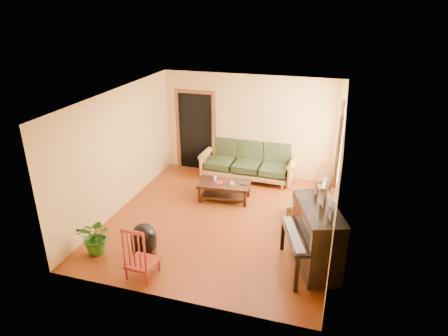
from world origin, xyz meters
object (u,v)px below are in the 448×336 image
(footstool, at_px, (144,242))
(sofa, at_px, (248,161))
(ceramic_crock, at_px, (326,184))
(armchair, at_px, (305,204))
(coffee_table, at_px, (224,191))
(potted_plant, at_px, (96,236))
(piano, at_px, (316,239))
(red_chair, at_px, (141,250))

(footstool, bearing_deg, sofa, 74.59)
(ceramic_crock, bearing_deg, armchair, -101.09)
(armchair, bearing_deg, coffee_table, 166.30)
(sofa, height_order, potted_plant, sofa)
(sofa, xyz_separation_m, coffee_table, (-0.23, -1.27, -0.29))
(piano, relative_size, footstool, 2.88)
(sofa, distance_m, ceramic_crock, 2.00)
(sofa, bearing_deg, potted_plant, -113.68)
(red_chair, bearing_deg, coffee_table, 84.01)
(armchair, xyz_separation_m, ceramic_crock, (0.34, 1.73, -0.28))
(footstool, bearing_deg, ceramic_crock, 50.97)
(red_chair, distance_m, potted_plant, 1.15)
(red_chair, bearing_deg, armchair, 50.53)
(piano, height_order, footstool, piano)
(sofa, xyz_separation_m, potted_plant, (-1.84, -3.92, -0.16))
(sofa, distance_m, potted_plant, 4.33)
(coffee_table, xyz_separation_m, ceramic_crock, (2.20, 1.25, -0.09))
(red_chair, xyz_separation_m, potted_plant, (-1.08, 0.34, -0.14))
(coffee_table, relative_size, footstool, 2.49)
(sofa, relative_size, red_chair, 2.40)
(sofa, distance_m, red_chair, 4.33)
(coffee_table, height_order, piano, piano)
(coffee_table, distance_m, piano, 2.99)
(footstool, bearing_deg, potted_plant, -164.32)
(potted_plant, bearing_deg, footstool, 15.68)
(red_chair, bearing_deg, sofa, 83.81)
(ceramic_crock, bearing_deg, coffee_table, -150.36)
(sofa, height_order, coffee_table, sofa)
(footstool, bearing_deg, coffee_table, 72.10)
(potted_plant, bearing_deg, ceramic_crock, 45.78)
(coffee_table, xyz_separation_m, footstool, (-0.78, -2.43, 0.01))
(sofa, bearing_deg, red_chair, -98.59)
(coffee_table, height_order, armchair, armchair)
(piano, xyz_separation_m, potted_plant, (-3.80, -0.67, -0.25))
(sofa, bearing_deg, footstool, -103.98)
(armchair, bearing_deg, sofa, 133.65)
(armchair, bearing_deg, red_chair, -132.63)
(coffee_table, xyz_separation_m, armchair, (1.86, -0.48, 0.20))
(sofa, xyz_separation_m, armchair, (1.62, -1.74, -0.09))
(ceramic_crock, bearing_deg, footstool, -129.03)
(red_chair, height_order, ceramic_crock, red_chair)
(red_chair, relative_size, potted_plant, 1.42)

